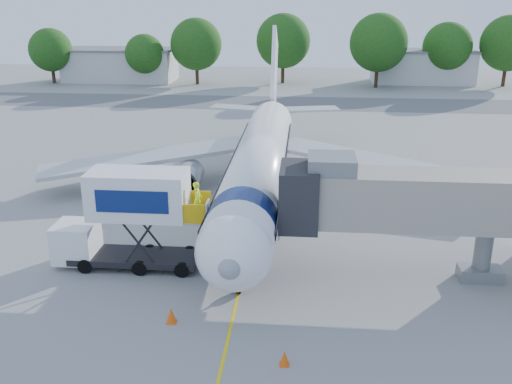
# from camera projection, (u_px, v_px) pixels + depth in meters

# --- Properties ---
(ground) EXTENTS (160.00, 160.00, 0.00)m
(ground) POSITION_uv_depth(u_px,v_px,m) (255.00, 221.00, 37.70)
(ground) COLOR gray
(ground) RESTS_ON ground
(guidance_line) EXTENTS (0.15, 70.00, 0.01)m
(guidance_line) POSITION_uv_depth(u_px,v_px,m) (255.00, 221.00, 37.70)
(guidance_line) COLOR yellow
(guidance_line) RESTS_ON ground
(taxiway_strip) EXTENTS (120.00, 10.00, 0.01)m
(taxiway_strip) POSITION_uv_depth(u_px,v_px,m) (282.00, 103.00, 77.13)
(taxiway_strip) COLOR #59595B
(taxiway_strip) RESTS_ON ground
(aircraft) EXTENTS (34.17, 37.73, 11.35)m
(aircraft) POSITION_uv_depth(u_px,v_px,m) (260.00, 161.00, 40.59)
(aircraft) COLOR white
(aircraft) RESTS_ON ground
(jet_bridge) EXTENTS (13.90, 3.20, 6.60)m
(jet_bridge) POSITION_uv_depth(u_px,v_px,m) (399.00, 200.00, 29.03)
(jet_bridge) COLOR #9F9688
(jet_bridge) RESTS_ON ground
(catering_hiloader) EXTENTS (8.50, 2.44, 5.50)m
(catering_hiloader) POSITION_uv_depth(u_px,v_px,m) (128.00, 220.00, 30.72)
(catering_hiloader) COLOR black
(catering_hiloader) RESTS_ON ground
(ground_tug) EXTENTS (3.76, 2.15, 1.45)m
(ground_tug) POSITION_uv_depth(u_px,v_px,m) (205.00, 365.00, 22.04)
(ground_tug) COLOR white
(ground_tug) RESTS_ON ground
(safety_cone_a) EXTENTS (0.42, 0.42, 0.67)m
(safety_cone_a) POSITION_uv_depth(u_px,v_px,m) (284.00, 358.00, 23.16)
(safety_cone_a) COLOR #EA540C
(safety_cone_a) RESTS_ON ground
(safety_cone_b) EXTENTS (0.48, 0.48, 0.76)m
(safety_cone_b) POSITION_uv_depth(u_px,v_px,m) (171.00, 315.00, 26.13)
(safety_cone_b) COLOR #EA540C
(safety_cone_b) RESTS_ON ground
(outbuilding_left) EXTENTS (18.40, 8.40, 5.30)m
(outbuilding_left) POSITION_uv_depth(u_px,v_px,m) (120.00, 65.00, 95.43)
(outbuilding_left) COLOR beige
(outbuilding_left) RESTS_ON ground
(outbuilding_right) EXTENTS (16.40, 7.40, 5.30)m
(outbuilding_right) POSITION_uv_depth(u_px,v_px,m) (422.00, 66.00, 93.22)
(outbuilding_right) COLOR beige
(outbuilding_right) RESTS_ON ground
(tree_a) EXTENTS (6.88, 6.88, 8.77)m
(tree_a) POSITION_uv_depth(u_px,v_px,m) (51.00, 50.00, 91.92)
(tree_a) COLOR #382314
(tree_a) RESTS_ON ground
(tree_b) EXTENTS (6.21, 6.21, 7.92)m
(tree_b) POSITION_uv_depth(u_px,v_px,m) (145.00, 54.00, 91.10)
(tree_b) COLOR #382314
(tree_b) RESTS_ON ground
(tree_c) EXTENTS (8.16, 8.16, 10.40)m
(tree_c) POSITION_uv_depth(u_px,v_px,m) (196.00, 44.00, 90.50)
(tree_c) COLOR #382314
(tree_c) RESTS_ON ground
(tree_d) EXTENTS (8.67, 8.67, 11.06)m
(tree_d) POSITION_uv_depth(u_px,v_px,m) (283.00, 41.00, 91.52)
(tree_d) COLOR #382314
(tree_d) RESTS_ON ground
(tree_e) EXTENTS (8.84, 8.84, 11.27)m
(tree_e) POSITION_uv_depth(u_px,v_px,m) (379.00, 43.00, 87.13)
(tree_e) COLOR #382314
(tree_e) RESTS_ON ground
(tree_f) EXTENTS (7.69, 7.69, 9.81)m
(tree_f) POSITION_uv_depth(u_px,v_px,m) (447.00, 47.00, 90.22)
(tree_f) COLOR #382314
(tree_f) RESTS_ON ground
(tree_g) EXTENTS (8.60, 8.60, 10.96)m
(tree_g) POSITION_uv_depth(u_px,v_px,m) (509.00, 43.00, 88.27)
(tree_g) COLOR #382314
(tree_g) RESTS_ON ground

